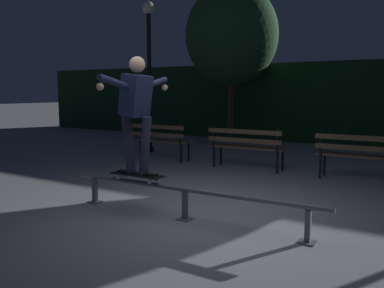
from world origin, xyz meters
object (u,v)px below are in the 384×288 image
at_px(grind_rail, 185,195).
at_px(lamp_post_left, 149,58).
at_px(park_bench_leftmost, 158,138).
at_px(park_bench_left_center, 246,144).
at_px(tree_far_left, 232,35).
at_px(skateboarder, 136,105).
at_px(skateboard, 137,175).
at_px(park_bench_right_center, 362,152).

xyz_separation_m(grind_rail, lamp_post_left, (-3.92, 4.48, 2.16)).
bearing_deg(park_bench_leftmost, park_bench_left_center, 0.00).
bearing_deg(tree_far_left, grind_rail, -68.15).
bearing_deg(lamp_post_left, park_bench_left_center, -17.41).
bearing_deg(skateboarder, skateboard, 179.79).
height_order(grind_rail, park_bench_leftmost, park_bench_leftmost).
distance_m(skateboard, skateboarder, 0.94).
relative_size(skateboard, park_bench_leftmost, 0.49).
xyz_separation_m(skateboard, park_bench_leftmost, (-2.18, 3.47, 0.04)).
bearing_deg(lamp_post_left, skateboard, -54.83).
bearing_deg(lamp_post_left, tree_far_left, 75.38).
bearing_deg(park_bench_leftmost, grind_rail, -49.78).
bearing_deg(skateboarder, grind_rail, 0.00).
height_order(skateboarder, lamp_post_left, lamp_post_left).
xyz_separation_m(grind_rail, skateboard, (-0.76, -0.00, 0.17)).
height_order(skateboard, lamp_post_left, lamp_post_left).
relative_size(park_bench_leftmost, tree_far_left, 0.32).
distance_m(grind_rail, park_bench_leftmost, 4.55).
bearing_deg(tree_far_left, lamp_post_left, -104.62).
distance_m(skateboarder, park_bench_right_center, 4.26).
distance_m(skateboard, park_bench_left_center, 3.47).
bearing_deg(park_bench_right_center, lamp_post_left, 169.52).
height_order(skateboard, skateboarder, skateboarder).
bearing_deg(park_bench_right_center, grind_rail, -114.05).
bearing_deg(park_bench_leftmost, park_bench_right_center, 0.00).
xyz_separation_m(skateboard, park_bench_left_center, (0.07, 3.47, 0.04)).
relative_size(park_bench_leftmost, lamp_post_left, 0.41).
relative_size(park_bench_leftmost, park_bench_left_center, 1.00).
xyz_separation_m(park_bench_left_center, lamp_post_left, (-3.22, 1.01, 1.94)).
distance_m(park_bench_leftmost, park_bench_right_center, 4.48).
xyz_separation_m(park_bench_leftmost, tree_far_left, (-0.15, 4.21, 2.81)).
bearing_deg(park_bench_right_center, tree_far_left, 137.69).
bearing_deg(grind_rail, skateboarder, -180.00).
relative_size(skateboarder, park_bench_right_center, 0.97).
bearing_deg(lamp_post_left, park_bench_leftmost, -45.85).
relative_size(skateboarder, lamp_post_left, 0.40).
height_order(skateboard, tree_far_left, tree_far_left).
xyz_separation_m(skateboard, lamp_post_left, (-3.16, 4.48, 1.99)).
bearing_deg(park_bench_leftmost, skateboard, -57.91).
bearing_deg(park_bench_left_center, grind_rail, -78.70).
bearing_deg(park_bench_right_center, park_bench_leftmost, 180.00).
distance_m(grind_rail, skateboard, 0.78).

